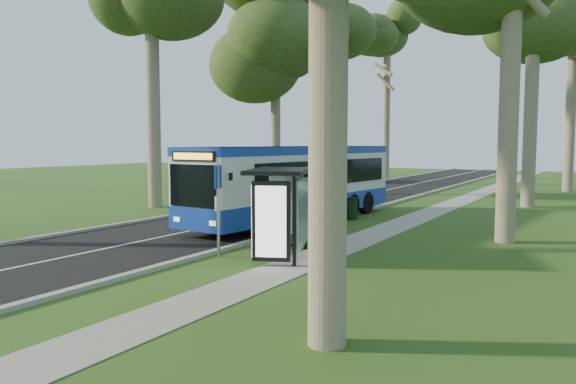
{
  "coord_description": "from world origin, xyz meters",
  "views": [
    {
      "loc": [
        10.55,
        -14.37,
        3.43
      ],
      "look_at": [
        0.16,
        3.72,
        1.6
      ],
      "focal_mm": 35.0,
      "sensor_mm": 36.0,
      "label": 1
    }
  ],
  "objects_px": {
    "car_white": "(334,174)",
    "car_silver": "(368,173)",
    "bus": "(296,183)",
    "bus_shelter": "(277,196)",
    "bus_stop_sign": "(218,200)",
    "litter_bin": "(351,209)"
  },
  "relations": [
    {
      "from": "car_white",
      "to": "car_silver",
      "type": "relative_size",
      "value": 0.98
    },
    {
      "from": "bus",
      "to": "car_white",
      "type": "bearing_deg",
      "value": 116.81
    },
    {
      "from": "bus",
      "to": "bus_shelter",
      "type": "relative_size",
      "value": 3.61
    },
    {
      "from": "bus",
      "to": "car_silver",
      "type": "distance_m",
      "value": 26.02
    },
    {
      "from": "bus_stop_sign",
      "to": "bus_shelter",
      "type": "xyz_separation_m",
      "value": [
        1.71,
        0.55,
        0.14
      ]
    },
    {
      "from": "litter_bin",
      "to": "car_white",
      "type": "bearing_deg",
      "value": 117.26
    },
    {
      "from": "bus_shelter",
      "to": "bus_stop_sign",
      "type": "bearing_deg",
      "value": 176.73
    },
    {
      "from": "bus",
      "to": "bus_stop_sign",
      "type": "height_order",
      "value": "bus"
    },
    {
      "from": "bus",
      "to": "litter_bin",
      "type": "xyz_separation_m",
      "value": [
        1.85,
        1.81,
        -1.2
      ]
    },
    {
      "from": "bus",
      "to": "bus_stop_sign",
      "type": "distance_m",
      "value": 7.98
    },
    {
      "from": "bus",
      "to": "car_white",
      "type": "height_order",
      "value": "bus"
    },
    {
      "from": "bus_shelter",
      "to": "litter_bin",
      "type": "bearing_deg",
      "value": 78.67
    },
    {
      "from": "bus_stop_sign",
      "to": "litter_bin",
      "type": "height_order",
      "value": "bus_stop_sign"
    },
    {
      "from": "litter_bin",
      "to": "bus_stop_sign",
      "type": "bearing_deg",
      "value": -91.06
    },
    {
      "from": "bus_shelter",
      "to": "car_silver",
      "type": "bearing_deg",
      "value": 86.25
    },
    {
      "from": "bus_shelter",
      "to": "litter_bin",
      "type": "height_order",
      "value": "bus_shelter"
    },
    {
      "from": "bus_shelter",
      "to": "car_silver",
      "type": "distance_m",
      "value": 33.93
    },
    {
      "from": "bus",
      "to": "car_silver",
      "type": "height_order",
      "value": "bus"
    },
    {
      "from": "bus_stop_sign",
      "to": "car_silver",
      "type": "xyz_separation_m",
      "value": [
        -8.32,
        32.94,
        -0.93
      ]
    },
    {
      "from": "bus_shelter",
      "to": "car_white",
      "type": "distance_m",
      "value": 30.55
    },
    {
      "from": "bus",
      "to": "car_silver",
      "type": "bearing_deg",
      "value": 110.64
    },
    {
      "from": "bus",
      "to": "car_silver",
      "type": "xyz_separation_m",
      "value": [
        -6.64,
        25.14,
        -0.89
      ]
    }
  ]
}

